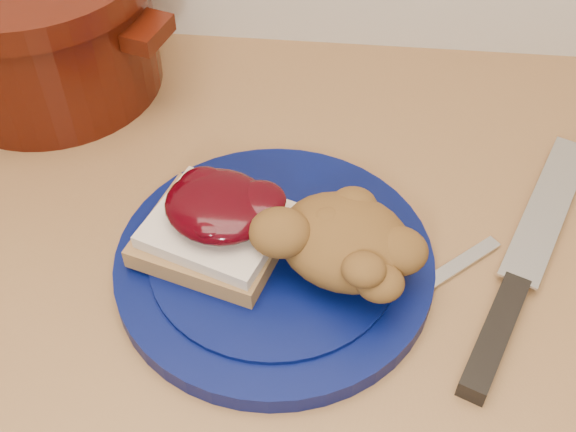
# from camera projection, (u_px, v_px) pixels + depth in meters

# --- Properties ---
(plate) EXTENTS (0.37, 0.37, 0.02)m
(plate) POSITION_uv_depth(u_px,v_px,m) (274.00, 263.00, 0.64)
(plate) COLOR #040B3E
(plate) RESTS_ON wood_countertop
(sandwich) EXTENTS (0.14, 0.13, 0.06)m
(sandwich) POSITION_uv_depth(u_px,v_px,m) (216.00, 223.00, 0.61)
(sandwich) COLOR olive
(sandwich) RESTS_ON plate
(stuffing_mound) EXTENTS (0.14, 0.13, 0.06)m
(stuffing_mound) POSITION_uv_depth(u_px,v_px,m) (345.00, 241.00, 0.60)
(stuffing_mound) COLOR brown
(stuffing_mound) RESTS_ON plate
(chef_knife) EXTENTS (0.15, 0.31, 0.02)m
(chef_knife) POSITION_uv_depth(u_px,v_px,m) (511.00, 297.00, 0.61)
(chef_knife) COLOR black
(chef_knife) RESTS_ON wood_countertop
(butter_knife) EXTENTS (0.14, 0.12, 0.00)m
(butter_knife) POSITION_uv_depth(u_px,v_px,m) (427.00, 285.00, 0.63)
(butter_knife) COLOR silver
(butter_knife) RESTS_ON wood_countertop
(dutch_oven) EXTENTS (0.32, 0.32, 0.16)m
(dutch_oven) POSITION_uv_depth(u_px,v_px,m) (40.00, 24.00, 0.77)
(dutch_oven) COLOR #3A0E05
(dutch_oven) RESTS_ON wood_countertop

